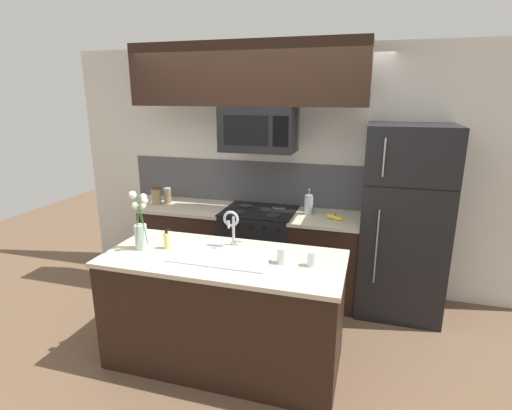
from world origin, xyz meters
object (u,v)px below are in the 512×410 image
at_px(banana_bunch, 335,217).
at_px(dish_soap_bottle, 167,240).
at_px(refrigerator, 403,221).
at_px(stove_range, 259,251).
at_px(drinking_glass, 282,256).
at_px(microwave, 259,129).
at_px(storage_jar_tall, 156,196).
at_px(storage_jar_medium, 168,196).
at_px(flower_vase, 141,230).
at_px(sink_faucet, 232,223).
at_px(spare_glass, 312,259).
at_px(french_press, 309,205).

bearing_deg(banana_bunch, dish_soap_bottle, -136.44).
bearing_deg(refrigerator, dish_soap_bottle, -146.31).
xyz_separation_m(stove_range, drinking_glass, (0.53, -1.24, 0.51)).
xyz_separation_m(microwave, storage_jar_tall, (-1.20, -0.02, -0.77)).
bearing_deg(banana_bunch, storage_jar_medium, 177.15).
height_order(banana_bunch, drinking_glass, drinking_glass).
bearing_deg(dish_soap_bottle, refrigerator, 33.69).
distance_m(storage_jar_tall, drinking_glass, 2.11).
height_order(dish_soap_bottle, drinking_glass, dish_soap_bottle).
relative_size(dish_soap_bottle, drinking_glass, 1.43).
xyz_separation_m(refrigerator, flower_vase, (-2.05, -1.31, 0.15)).
bearing_deg(storage_jar_tall, drinking_glass, -34.88).
bearing_deg(flower_vase, storage_jar_medium, 110.28).
relative_size(storage_jar_tall, dish_soap_bottle, 1.17).
xyz_separation_m(sink_faucet, spare_glass, (0.68, -0.19, -0.14)).
bearing_deg(stove_range, storage_jar_medium, 178.19).
bearing_deg(storage_jar_medium, spare_glass, -34.40).
distance_m(storage_jar_medium, flower_vase, 1.41).
relative_size(dish_soap_bottle, flower_vase, 0.33).
height_order(stove_range, banana_bunch, banana_bunch).
height_order(storage_jar_tall, flower_vase, flower_vase).
bearing_deg(storage_jar_medium, banana_bunch, -2.85).
distance_m(storage_jar_tall, sink_faucet, 1.61).
bearing_deg(storage_jar_medium, french_press, 0.90).
relative_size(stove_range, refrigerator, 0.50).
xyz_separation_m(microwave, flower_vase, (-0.61, -1.27, -0.70)).
height_order(banana_bunch, sink_faucet, sink_faucet).
relative_size(storage_jar_tall, drinking_glass, 1.68).
height_order(refrigerator, banana_bunch, refrigerator).
height_order(microwave, flower_vase, microwave).
bearing_deg(dish_soap_bottle, french_press, 53.91).
height_order(banana_bunch, spare_glass, spare_glass).
xyz_separation_m(stove_range, spare_glass, (0.75, -1.23, 0.50)).
relative_size(banana_bunch, dish_soap_bottle, 1.16).
relative_size(banana_bunch, spare_glass, 1.76).
bearing_deg(spare_glass, dish_soap_bottle, 179.60).
bearing_deg(french_press, spare_glass, -79.66).
height_order(microwave, drinking_glass, microwave).
height_order(drinking_glass, spare_glass, drinking_glass).
bearing_deg(flower_vase, french_press, 50.31).
bearing_deg(stove_range, flower_vase, -115.20).
bearing_deg(flower_vase, refrigerator, 32.60).
bearing_deg(refrigerator, stove_range, -179.21).
xyz_separation_m(microwave, drinking_glass, (0.53, -1.22, -0.81)).
xyz_separation_m(storage_jar_medium, banana_bunch, (1.90, -0.09, -0.06)).
bearing_deg(stove_range, spare_glass, -58.65).
bearing_deg(sink_faucet, stove_range, 93.71).
relative_size(sink_faucet, flower_vase, 0.61).
bearing_deg(french_press, storage_jar_medium, -179.10).
xyz_separation_m(refrigerator, drinking_glass, (-0.91, -1.26, 0.04)).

